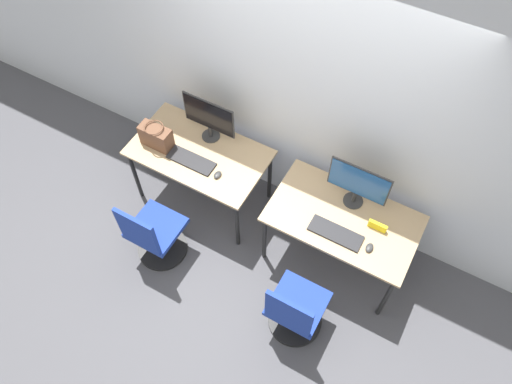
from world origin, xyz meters
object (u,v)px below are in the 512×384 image
monitor_left (209,117)px  keyboard_right (336,233)px  mouse_left (218,175)px  monitor_right (358,184)px  office_chair_left (154,235)px  handbag (156,136)px  keyboard_left (191,160)px  mouse_right (369,248)px  office_chair_right (295,312)px

monitor_left → keyboard_right: 1.53m
mouse_left → monitor_right: (1.16, 0.34, 0.25)m
office_chair_left → handbag: 0.91m
keyboard_left → mouse_right: 1.76m
monitor_right → keyboard_right: bearing=-90.0°
monitor_left → keyboard_left: (0.00, -0.34, -0.25)m
office_chair_left → keyboard_right: bearing=22.4°
mouse_left → mouse_right: size_ratio=1.00×
monitor_right → mouse_right: (0.30, -0.36, -0.25)m
keyboard_right → handbag: size_ratio=1.51×
office_chair_left → handbag: (-0.36, 0.68, 0.49)m
monitor_left → handbag: size_ratio=1.75×
handbag → mouse_right: bearing=-1.6°
keyboard_right → office_chair_right: size_ratio=0.52×
office_chair_left → monitor_left: bearing=88.6°
mouse_right → keyboard_right: bearing=-178.8°
office_chair_left → office_chair_right: bearing=-0.7°
handbag → mouse_left: bearing=-3.2°
mouse_left → monitor_right: bearing=16.5°
office_chair_left → office_chair_right: (1.45, -0.02, 0.00)m
office_chair_right → handbag: (-1.81, 0.69, 0.49)m
monitor_left → handbag: 0.52m
keyboard_right → mouse_right: mouse_right is taller
monitor_right → office_chair_right: bearing=-92.1°
keyboard_right → office_chair_right: 0.74m
office_chair_right → handbag: bearing=159.0°
monitor_right → office_chair_right: size_ratio=0.59×
mouse_left → keyboard_right: mouse_left is taller
monitor_left → office_chair_left: size_ratio=0.59×
keyboard_right → mouse_right: size_ratio=5.05×
office_chair_left → keyboard_right: office_chair_left is taller
monitor_right → keyboard_left: bearing=-167.7°
keyboard_right → office_chair_right: office_chair_right is taller
monitor_right → keyboard_right: (0.00, -0.37, -0.25)m
monitor_left → mouse_right: size_ratio=5.83×
mouse_left → keyboard_right: size_ratio=0.20×
office_chair_left → mouse_right: office_chair_left is taller
mouse_right → handbag: bearing=178.4°
keyboard_left → monitor_right: size_ratio=0.87×
keyboard_left → handbag: 0.40m
monitor_right → office_chair_left: bearing=-146.5°
keyboard_left → office_chair_left: office_chair_left is taller
keyboard_right → office_chair_left: bearing=-157.6°
monitor_right → mouse_right: bearing=-50.9°
monitor_left → keyboard_left: size_ratio=1.15×
office_chair_left → handbag: size_ratio=2.94×
mouse_right → office_chair_right: (-0.33, -0.64, -0.39)m
keyboard_right → handbag: (-1.84, 0.06, 0.11)m
office_chair_left → monitor_right: size_ratio=1.68×
mouse_right → office_chair_right: size_ratio=0.10×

